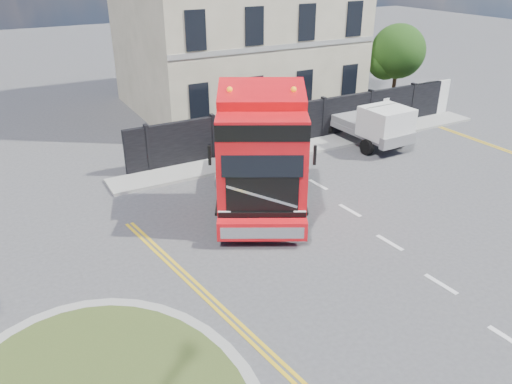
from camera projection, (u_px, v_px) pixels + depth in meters
ground at (307, 261)px, 15.17m from camera, size 120.00×120.00×0.00m
hoarding_fence at (315, 120)px, 24.69m from camera, size 18.80×0.25×2.00m
georgian_building at (235, 6)px, 28.30m from camera, size 12.30×10.30×12.80m
tree at (395, 54)px, 29.66m from camera, size 3.20×3.20×4.80m
pavement_far at (316, 145)px, 24.15m from camera, size 20.00×1.60×0.12m
truck at (261, 158)px, 17.32m from camera, size 6.08×7.98×4.53m
flatbed_pickup at (376, 125)px, 23.62m from camera, size 2.24×5.06×2.09m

